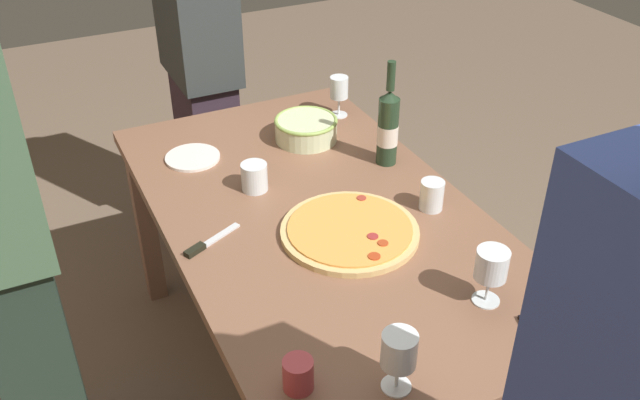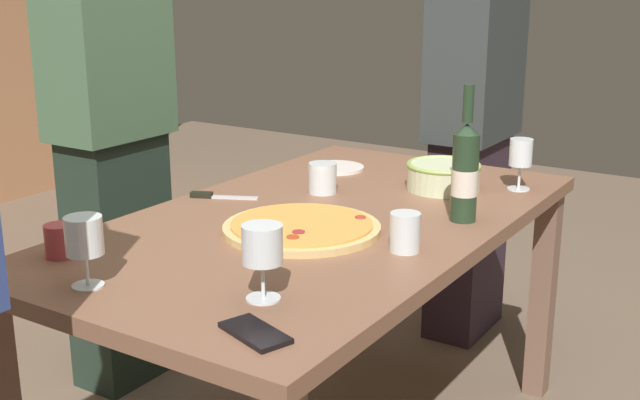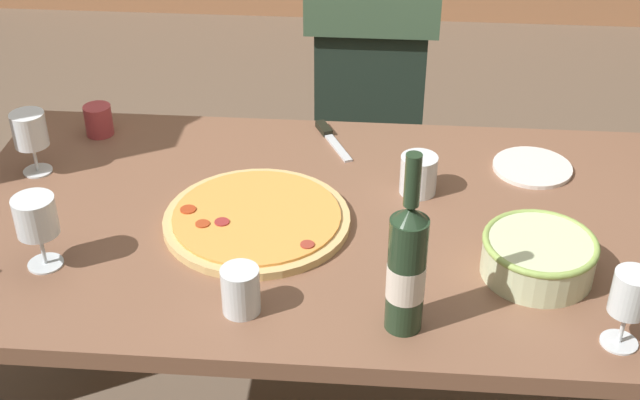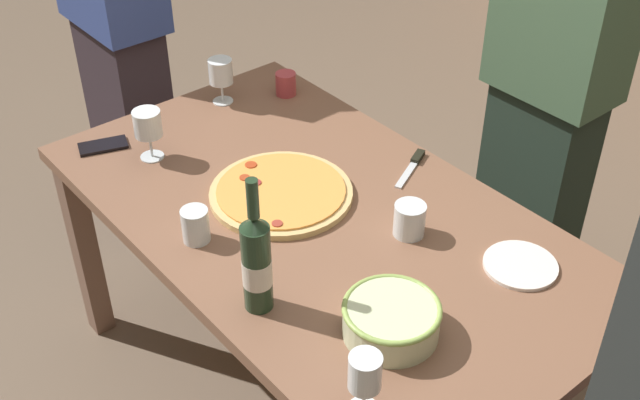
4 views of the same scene
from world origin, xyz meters
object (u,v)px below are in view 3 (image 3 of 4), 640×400
at_px(wine_glass_by_bottle, 36,220).
at_px(side_plate, 532,167).
at_px(person_guest_right, 373,10).
at_px(wine_glass_far_left, 30,131).
at_px(cup_amber, 241,290).
at_px(serving_bowl, 539,255).
at_px(wine_glass_near_pizza, 630,297).
at_px(wine_bottle, 407,267).
at_px(dining_table, 320,253).
at_px(pizza, 257,219).
at_px(pizza_knife, 330,136).
at_px(cup_ceramic, 418,174).
at_px(cup_spare, 99,120).

distance_m(wine_glass_by_bottle, side_plate, 1.12).
bearing_deg(person_guest_right, wine_glass_far_left, -41.00).
xyz_separation_m(wine_glass_by_bottle, side_plate, (1.02, 0.45, -0.10)).
distance_m(cup_amber, side_plate, 0.82).
relative_size(serving_bowl, wine_glass_near_pizza, 1.45).
bearing_deg(person_guest_right, wine_bottle, 10.04).
bearing_deg(serving_bowl, dining_table, 160.22).
height_order(pizza, wine_glass_near_pizza, wine_glass_near_pizza).
distance_m(pizza_knife, person_guest_right, 0.53).
bearing_deg(wine_glass_far_left, wine_bottle, -29.11).
xyz_separation_m(serving_bowl, wine_glass_far_left, (-1.11, 0.30, 0.06)).
relative_size(dining_table, cup_ceramic, 17.74).
relative_size(wine_bottle, wine_glass_by_bottle, 2.30).
distance_m(wine_glass_near_pizza, cup_spare, 1.33).
bearing_deg(cup_amber, wine_glass_far_left, 140.58).
bearing_deg(cup_ceramic, pizza, -155.54).
distance_m(dining_table, wine_glass_far_left, 0.72).
distance_m(dining_table, wine_bottle, 0.44).
xyz_separation_m(serving_bowl, wine_glass_by_bottle, (-0.97, -0.05, 0.06)).
relative_size(wine_glass_near_pizza, person_guest_right, 0.09).
relative_size(wine_glass_by_bottle, cup_ceramic, 1.73).
bearing_deg(wine_glass_by_bottle, wine_glass_near_pizza, -7.46).
relative_size(dining_table, wine_glass_by_bottle, 10.25).
bearing_deg(cup_ceramic, serving_bowl, -51.20).
xyz_separation_m(wine_bottle, person_guest_right, (-0.09, 1.20, 0.02)).
bearing_deg(wine_glass_far_left, person_guest_right, 43.48).
height_order(wine_glass_near_pizza, person_guest_right, person_guest_right).
relative_size(serving_bowl, wine_bottle, 0.62).
bearing_deg(serving_bowl, pizza_knife, 130.65).
xyz_separation_m(dining_table, cup_spare, (-0.58, 0.34, 0.13)).
bearing_deg(cup_amber, side_plate, 42.85).
height_order(wine_bottle, pizza_knife, wine_bottle).
bearing_deg(dining_table, wine_glass_far_left, 168.08).
distance_m(dining_table, pizza_knife, 0.37).
distance_m(dining_table, cup_ceramic, 0.28).
xyz_separation_m(cup_ceramic, side_plate, (0.27, 0.12, -0.04)).
bearing_deg(pizza_knife, cup_amber, -99.80).
distance_m(wine_glass_by_bottle, person_guest_right, 1.24).
xyz_separation_m(cup_ceramic, person_guest_right, (-0.13, 0.74, 0.10)).
height_order(cup_spare, side_plate, cup_spare).
relative_size(wine_glass_by_bottle, pizza_knife, 0.83).
distance_m(wine_bottle, wine_glass_near_pizza, 0.38).
height_order(serving_bowl, person_guest_right, person_guest_right).
bearing_deg(cup_amber, pizza_knife, 80.20).
bearing_deg(dining_table, pizza, -167.05).
bearing_deg(wine_glass_far_left, side_plate, 5.10).
height_order(wine_bottle, cup_spare, wine_bottle).
xyz_separation_m(side_plate, pizza_knife, (-0.49, 0.11, 0.00)).
bearing_deg(serving_bowl, cup_spare, 154.25).
relative_size(cup_ceramic, side_plate, 0.49).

